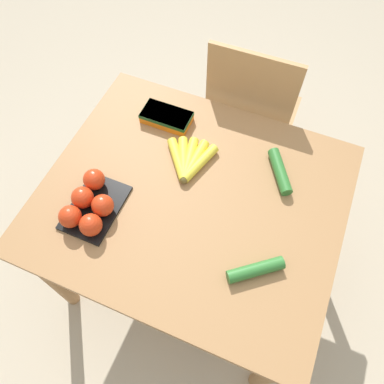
# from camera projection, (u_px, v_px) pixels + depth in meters

# --- Properties ---
(ground_plane) EXTENTS (12.00, 12.00, 0.00)m
(ground_plane) POSITION_uv_depth(u_px,v_px,m) (192.00, 263.00, 1.99)
(ground_plane) COLOR #B7A88E
(dining_table) EXTENTS (1.08, 0.93, 0.73)m
(dining_table) POSITION_uv_depth(u_px,v_px,m) (192.00, 210.00, 1.45)
(dining_table) COLOR #9E7044
(dining_table) RESTS_ON ground_plane
(chair) EXTENTS (0.43, 0.41, 0.96)m
(chair) POSITION_uv_depth(u_px,v_px,m) (250.00, 117.00, 1.86)
(chair) COLOR tan
(chair) RESTS_ON ground_plane
(banana_bunch) EXTENTS (0.20, 0.20, 0.04)m
(banana_bunch) POSITION_uv_depth(u_px,v_px,m) (189.00, 161.00, 1.41)
(banana_bunch) COLOR brown
(banana_bunch) RESTS_ON dining_table
(tomato_pack) EXTENTS (0.17, 0.25, 0.09)m
(tomato_pack) POSITION_uv_depth(u_px,v_px,m) (89.00, 205.00, 1.29)
(tomato_pack) COLOR black
(tomato_pack) RESTS_ON dining_table
(carrot_bag) EXTENTS (0.20, 0.10, 0.04)m
(carrot_bag) POSITION_uv_depth(u_px,v_px,m) (167.00, 117.00, 1.51)
(carrot_bag) COLOR orange
(carrot_bag) RESTS_ON dining_table
(cucumber_near) EXTENTS (0.17, 0.15, 0.04)m
(cucumber_near) POSITION_uv_depth(u_px,v_px,m) (256.00, 270.00, 1.19)
(cucumber_near) COLOR #2D702D
(cucumber_near) RESTS_ON dining_table
(cucumber_far) EXTENTS (0.14, 0.18, 0.04)m
(cucumber_far) POSITION_uv_depth(u_px,v_px,m) (280.00, 171.00, 1.38)
(cucumber_far) COLOR #2D702D
(cucumber_far) RESTS_ON dining_table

